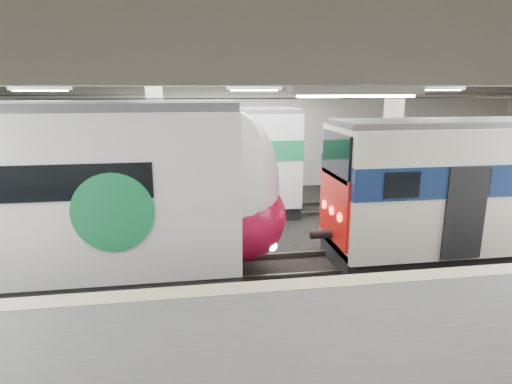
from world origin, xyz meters
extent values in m
cube|color=black|center=(0.00, 0.00, -0.05)|extent=(36.00, 24.00, 0.10)
cube|color=silver|center=(0.00, 0.00, 5.55)|extent=(36.00, 24.00, 0.20)
cube|color=beige|center=(0.00, 10.00, 2.75)|extent=(30.00, 0.10, 5.50)
cube|color=beige|center=(0.00, -3.25, 1.11)|extent=(30.00, 0.50, 0.02)
cube|color=beige|center=(-3.00, 3.00, 2.75)|extent=(0.50, 0.50, 5.50)
cube|color=beige|center=(5.00, 3.00, 2.75)|extent=(0.50, 0.50, 5.50)
cube|color=beige|center=(0.00, 0.00, 5.25)|extent=(30.00, 18.00, 0.50)
cube|color=#59544C|center=(0.00, 0.00, 0.08)|extent=(30.00, 1.52, 0.16)
cube|color=#59544C|center=(0.00, 5.50, 0.08)|extent=(30.00, 1.52, 0.16)
cylinder|color=black|center=(0.00, 0.00, 4.70)|extent=(30.00, 0.03, 0.03)
cylinder|color=black|center=(0.00, 5.50, 4.70)|extent=(30.00, 0.03, 0.03)
cube|color=white|center=(0.00, -2.00, 4.92)|extent=(26.00, 8.40, 0.12)
ellipsoid|color=white|center=(-0.82, 0.00, 2.47)|extent=(2.32, 2.87, 3.86)
ellipsoid|color=#AC0E38|center=(-0.70, 0.00, 1.60)|extent=(2.47, 2.93, 2.36)
cylinder|color=#188548|center=(-3.71, -1.50, 2.27)|extent=(1.82, 0.06, 1.82)
cube|color=red|center=(1.93, 0.00, 1.74)|extent=(0.08, 2.25, 1.89)
cube|color=black|center=(1.93, 0.00, 3.19)|extent=(0.08, 2.12, 1.24)
cube|color=white|center=(-4.32, 5.50, 2.26)|extent=(13.00, 2.73, 3.52)
cube|color=#188548|center=(-4.32, 5.50, 2.72)|extent=(13.04, 2.78, 0.74)
cube|color=#4C4C51|center=(-4.32, 5.50, 4.12)|extent=(13.00, 2.27, 0.16)
cube|color=black|center=(-4.32, 5.50, 0.30)|extent=(13.00, 2.45, 0.60)
camera|label=1|loc=(-1.98, -10.97, 4.99)|focal=30.00mm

